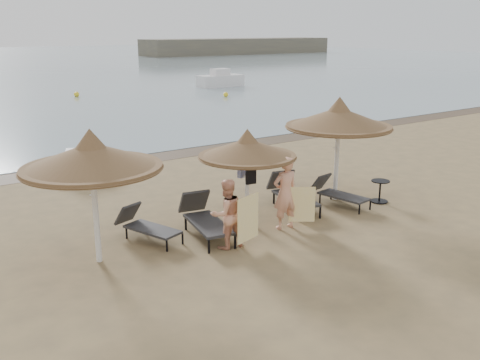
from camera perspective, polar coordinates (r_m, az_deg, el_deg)
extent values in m
plane|color=olive|center=(12.82, 3.41, -6.45)|extent=(160.00, 160.00, 0.00)
cube|color=#4E3E2C|center=(20.66, -12.97, 1.85)|extent=(200.00, 1.60, 0.01)
cube|color=#665D47|center=(108.97, -0.04, 14.08)|extent=(40.00, 8.00, 3.00)
cube|color=silver|center=(46.97, -2.11, 10.51)|extent=(4.00, 1.60, 1.00)
cube|color=silver|center=(46.91, -2.12, 11.42)|extent=(1.50, 1.00, 0.60)
cylinder|color=silver|center=(11.72, -15.12, -3.60)|extent=(0.12, 0.12, 2.13)
cone|color=brown|center=(11.37, -15.58, 2.54)|extent=(2.94, 2.94, 0.56)
cone|color=brown|center=(11.30, -15.71, 4.19)|extent=(0.71, 0.71, 0.46)
cylinder|color=brown|center=(11.43, -15.49, 1.25)|extent=(2.88, 2.88, 0.10)
cylinder|color=silver|center=(13.64, 0.77, -1.01)|extent=(0.10, 0.10, 1.81)
cone|color=brown|center=(13.36, 0.78, 3.48)|extent=(2.49, 2.49, 0.47)
cone|color=brown|center=(13.31, 0.79, 4.67)|extent=(0.60, 0.60, 0.39)
cylinder|color=brown|center=(13.41, 0.78, 2.55)|extent=(2.44, 2.44, 0.09)
cylinder|color=silver|center=(15.76, 10.26, 1.81)|extent=(0.13, 0.13, 2.21)
cone|color=brown|center=(15.49, 10.50, 6.61)|extent=(3.05, 3.05, 0.58)
cone|color=brown|center=(15.44, 10.57, 7.88)|extent=(0.74, 0.74, 0.47)
cylinder|color=brown|center=(15.54, 10.45, 5.61)|extent=(2.99, 2.99, 0.11)
cylinder|color=black|center=(12.25, -7.81, -7.00)|extent=(0.05, 0.05, 0.26)
cylinder|color=black|center=(12.60, -6.14, -6.26)|extent=(0.05, 0.05, 0.26)
cylinder|color=black|center=(13.14, -12.00, -5.59)|extent=(0.05, 0.05, 0.26)
cylinder|color=black|center=(13.48, -10.34, -4.95)|extent=(0.05, 0.05, 0.26)
cube|color=black|center=(12.83, -9.32, -5.21)|extent=(1.01, 1.53, 0.06)
cube|color=black|center=(13.33, -11.89, -3.50)|extent=(0.68, 0.57, 0.54)
cylinder|color=black|center=(12.05, -3.34, -7.12)|extent=(0.06, 0.06, 0.32)
cylinder|color=black|center=(12.28, -0.52, -6.65)|extent=(0.06, 0.06, 0.32)
cylinder|color=black|center=(13.46, -5.81, -4.66)|extent=(0.06, 0.06, 0.32)
cylinder|color=black|center=(13.66, -3.25, -4.28)|extent=(0.06, 0.06, 0.32)
cube|color=black|center=(12.83, -3.40, -4.71)|extent=(1.02, 1.82, 0.07)
cube|color=black|center=(13.64, -4.94, -2.26)|extent=(0.79, 0.61, 0.65)
cylinder|color=black|center=(14.05, 6.29, -3.80)|extent=(0.06, 0.06, 0.32)
cylinder|color=black|center=(14.34, 8.55, -3.47)|extent=(0.06, 0.06, 0.32)
cylinder|color=black|center=(15.39, 3.64, -1.96)|extent=(0.06, 0.06, 0.32)
cylinder|color=black|center=(15.65, 5.74, -1.71)|extent=(0.06, 0.06, 0.32)
cube|color=black|center=(14.84, 5.93, -1.93)|extent=(1.09, 1.81, 0.07)
cube|color=black|center=(15.61, 4.33, 0.05)|extent=(0.79, 0.63, 0.64)
cylinder|color=black|center=(14.85, 12.61, -3.10)|extent=(0.05, 0.05, 0.27)
cylinder|color=black|center=(15.28, 13.72, -2.63)|extent=(0.05, 0.05, 0.27)
cylinder|color=black|center=(15.57, 8.52, -2.00)|extent=(0.05, 0.05, 0.27)
cylinder|color=black|center=(15.98, 9.69, -1.58)|extent=(0.05, 0.05, 0.27)
cube|color=black|center=(15.39, 10.98, -1.70)|extent=(0.81, 1.51, 0.06)
cube|color=black|center=(15.79, 8.54, -0.26)|extent=(0.65, 0.49, 0.54)
cylinder|color=black|center=(16.08, 14.62, -2.20)|extent=(0.50, 0.50, 0.04)
cylinder|color=black|center=(15.99, 14.69, -1.18)|extent=(0.05, 0.05, 0.60)
cylinder|color=black|center=(15.90, 14.77, -0.11)|extent=(0.53, 0.53, 0.03)
imported|color=tan|center=(12.09, -1.45, -3.05)|extent=(0.90, 0.61, 1.89)
imported|color=tan|center=(13.25, 4.85, -0.79)|extent=(1.05, 0.74, 2.15)
cube|color=yellow|center=(12.07, 0.87, -4.10)|extent=(0.74, 0.24, 1.07)
cube|color=yellow|center=(13.42, 6.64, -2.61)|extent=(0.55, 0.39, 0.92)
cube|color=silver|center=(13.64, 0.33, 1.20)|extent=(0.36, 0.21, 0.43)
cube|color=black|center=(13.41, 1.17, 0.36)|extent=(0.28, 0.13, 0.38)
cube|color=#213EBB|center=(19.00, -16.25, 1.15)|extent=(2.24, 1.80, 0.49)
cube|color=silver|center=(18.93, -16.32, 2.04)|extent=(1.52, 1.37, 0.22)
cube|color=silver|center=(18.91, -17.44, 2.58)|extent=(0.71, 0.91, 0.31)
sphere|color=yellow|center=(41.69, -17.04, 8.74)|extent=(0.39, 0.39, 0.39)
sphere|color=yellow|center=(39.87, -1.53, 9.10)|extent=(0.36, 0.36, 0.36)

